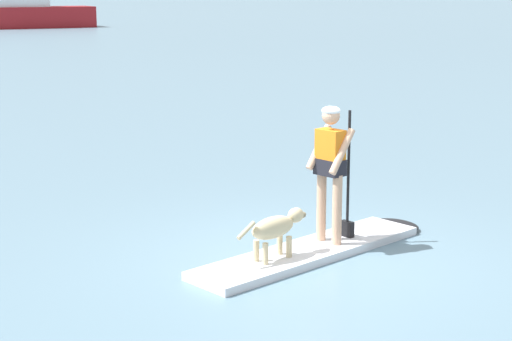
# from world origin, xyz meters

# --- Properties ---
(ground_plane) EXTENTS (400.00, 400.00, 0.00)m
(ground_plane) POSITION_xyz_m (0.00, 0.00, 0.00)
(ground_plane) COLOR slate
(paddleboard) EXTENTS (3.68, 0.91, 0.10)m
(paddleboard) POSITION_xyz_m (0.23, 0.01, 0.05)
(paddleboard) COLOR silver
(paddleboard) RESTS_ON ground_plane
(person_paddler) EXTENTS (0.61, 0.49, 1.71)m
(person_paddler) POSITION_xyz_m (0.37, 0.02, 1.10)
(person_paddler) COLOR tan
(person_paddler) RESTS_ON paddleboard
(dog) EXTENTS (1.11, 0.25, 0.55)m
(dog) POSITION_xyz_m (-0.57, -0.03, 0.47)
(dog) COLOR #CCB78C
(dog) RESTS_ON paddleboard
(moored_boat_port) EXTENTS (10.73, 5.54, 4.15)m
(moored_boat_port) POSITION_xyz_m (22.47, 55.47, 1.32)
(moored_boat_port) COLOR maroon
(moored_boat_port) RESTS_ON ground_plane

